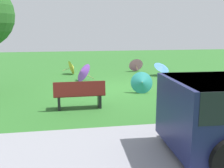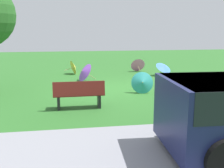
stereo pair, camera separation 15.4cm
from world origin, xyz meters
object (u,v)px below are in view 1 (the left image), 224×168
at_px(parasol_pink_1, 136,64).
at_px(parasol_purple_3, 82,72).
at_px(parasol_purple_0, 173,77).
at_px(parasol_yellow_0, 210,77).
at_px(park_bench, 79,94).
at_px(parasol_yellow_1, 72,67).
at_px(parasol_blue_0, 162,67).
at_px(parasol_teal_1, 142,82).

height_order(parasol_pink_1, parasol_purple_3, parasol_purple_3).
bearing_deg(parasol_purple_0, parasol_yellow_0, 175.93).
height_order(park_bench, parasol_yellow_1, park_bench).
distance_m(parasol_blue_0, parasol_teal_1, 4.36).
distance_m(parasol_yellow_0, parasol_blue_0, 3.02).
relative_size(parasol_pink_1, parasol_purple_0, 1.02).
height_order(parasol_pink_1, parasol_teal_1, parasol_teal_1).
height_order(parasol_yellow_0, parasol_teal_1, parasol_teal_1).
bearing_deg(parasol_purple_3, parasol_purple_0, 154.63).
xyz_separation_m(parasol_yellow_1, parasol_purple_3, (-0.40, 2.19, 0.06)).
xyz_separation_m(parasol_yellow_1, parasol_blue_0, (-4.75, 1.38, 0.10)).
distance_m(parasol_yellow_1, parasol_teal_1, 5.71).
bearing_deg(parasol_yellow_1, parasol_purple_0, 136.60).
height_order(parasol_yellow_0, parasol_blue_0, parasol_blue_0).
bearing_deg(park_bench, parasol_teal_1, -146.25).
bearing_deg(parasol_yellow_0, parasol_teal_1, 15.81).
bearing_deg(parasol_purple_3, parasol_yellow_1, -79.78).
xyz_separation_m(parasol_pink_1, parasol_purple_3, (3.36, 2.63, 0.04)).
height_order(parasol_yellow_0, parasol_purple_0, parasol_yellow_0).
height_order(park_bench, parasol_yellow_0, park_bench).
relative_size(parasol_purple_0, parasol_purple_3, 0.74).
relative_size(parasol_blue_0, parasol_teal_1, 1.24).
height_order(parasol_purple_0, parasol_purple_3, parasol_purple_3).
bearing_deg(park_bench, parasol_purple_0, -146.81).
relative_size(parasol_purple_0, parasol_teal_1, 0.91).
height_order(park_bench, parasol_pink_1, park_bench).
distance_m(parasol_yellow_0, parasol_purple_0, 1.72).
distance_m(parasol_teal_1, parasol_purple_3, 3.62).
distance_m(parasol_pink_1, parasol_teal_1, 5.69).
xyz_separation_m(park_bench, parasol_yellow_1, (-0.01, -6.81, -0.07)).
relative_size(parasol_yellow_1, parasol_blue_0, 0.74).
bearing_deg(parasol_yellow_1, parasol_purple_3, 100.22).
bearing_deg(parasol_teal_1, parasol_purple_0, -147.64).
distance_m(parasol_yellow_0, parasol_pink_1, 5.08).
bearing_deg(parasol_blue_0, parasol_teal_1, 59.13).
distance_m(parasol_pink_1, parasol_yellow_1, 3.79).
bearing_deg(parasol_yellow_0, parasol_pink_1, -64.21).
distance_m(parasol_purple_0, parasol_blue_0, 2.69).
bearing_deg(parasol_purple_0, park_bench, 33.19).
bearing_deg(parasol_purple_3, parasol_yellow_0, 160.71).
relative_size(park_bench, parasol_purple_0, 1.94).
distance_m(parasol_yellow_0, parasol_purple_3, 5.91).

